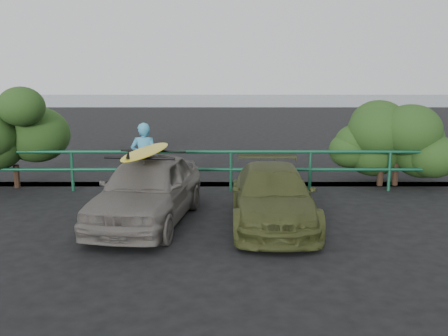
% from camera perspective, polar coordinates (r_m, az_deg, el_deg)
% --- Properties ---
extents(ground, '(80.00, 80.00, 0.00)m').
position_cam_1_polar(ground, '(7.92, -6.10, -10.81)').
color(ground, black).
extents(ocean, '(200.00, 200.00, 0.00)m').
position_cam_1_polar(ocean, '(67.40, -0.72, 7.98)').
color(ocean, slate).
rests_on(ocean, ground).
extents(guardrail, '(14.00, 0.08, 1.04)m').
position_cam_1_polar(guardrail, '(12.58, -3.77, -0.31)').
color(guardrail, '#154A32').
rests_on(guardrail, ground).
extents(shrub_left, '(3.20, 2.40, 2.52)m').
position_cam_1_polar(shrub_left, '(14.02, -23.71, 2.99)').
color(shrub_left, '#27481A').
rests_on(shrub_left, ground).
extents(shrub_right, '(3.20, 2.40, 2.24)m').
position_cam_1_polar(shrub_right, '(13.61, 17.87, 2.58)').
color(shrub_right, '#27481A').
rests_on(shrub_right, ground).
extents(sedan, '(2.15, 4.13, 1.34)m').
position_cam_1_polar(sedan, '(9.93, -8.73, -2.42)').
color(sedan, '#65605A').
rests_on(sedan, ground).
extents(olive_vehicle, '(1.65, 3.90, 1.12)m').
position_cam_1_polar(olive_vehicle, '(9.82, 5.58, -3.16)').
color(olive_vehicle, '#3E441E').
rests_on(olive_vehicle, ground).
extents(man, '(0.66, 0.44, 1.77)m').
position_cam_1_polar(man, '(12.32, -9.10, 1.06)').
color(man, '#4098C0').
rests_on(man, ground).
extents(roof_rack, '(1.49, 1.14, 0.05)m').
position_cam_1_polar(roof_rack, '(9.81, -8.84, 1.54)').
color(roof_rack, black).
rests_on(roof_rack, sedan).
extents(surfboard, '(0.90, 2.62, 0.08)m').
position_cam_1_polar(surfboard, '(9.80, -8.85, 1.89)').
color(surfboard, gold).
rests_on(surfboard, roof_rack).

